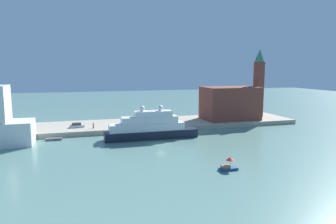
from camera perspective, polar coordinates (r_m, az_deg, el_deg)
name	(u,v)px	position (r m, az deg, el deg)	size (l,w,h in m)	color
ground	(161,145)	(81.64, -1.29, -6.05)	(400.00, 400.00, 0.00)	slate
quay_dock	(141,125)	(106.50, -4.99, -2.34)	(110.00, 20.52, 1.49)	#ADA38E
large_yacht	(150,128)	(87.80, -3.36, -2.91)	(26.56, 4.72, 10.51)	black
small_motorboat	(228,165)	(62.57, 11.12, -9.62)	(3.78, 1.77, 2.62)	navy
work_barge	(54,139)	(92.03, -20.41, -4.75)	(4.39, 1.42, 0.62)	#595966
harbor_building	(230,103)	(114.62, 11.37, 1.62)	(19.32, 12.60, 11.81)	brown
bell_tower	(259,80)	(123.60, 16.46, 5.70)	(3.89, 3.89, 25.72)	brown
parked_car	(77,125)	(101.40, -16.49, -2.40)	(4.59, 1.84, 1.41)	silver
person_figure	(93,126)	(98.41, -13.66, -2.47)	(0.36, 0.36, 1.79)	maroon
mooring_bollard	(146,126)	(97.85, -4.04, -2.57)	(0.42, 0.42, 0.82)	black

